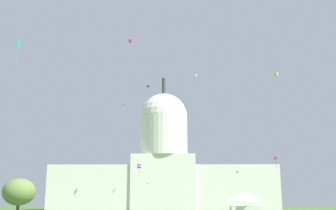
% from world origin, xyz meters
% --- Properties ---
extents(capitol_building, '(113.63, 24.65, 68.48)m').
position_xyz_m(capitol_building, '(-4.36, 187.95, 20.48)').
color(capitol_building, silver).
rests_on(capitol_building, ground_plane).
extents(event_tent, '(6.73, 7.74, 5.78)m').
position_xyz_m(event_tent, '(16.40, 65.77, 2.91)').
color(event_tent, white).
rests_on(event_tent, ground_plane).
extents(tree_west_mid, '(12.72, 12.76, 10.26)m').
position_xyz_m(tree_west_mid, '(-43.21, 93.39, 6.42)').
color(tree_west_mid, brown).
rests_on(tree_west_mid, ground_plane).
extents(kite_black_high, '(1.13, 1.12, 4.17)m').
position_xyz_m(kite_black_high, '(-10.60, 155.52, 54.83)').
color(kite_black_high, black).
extents(kite_violet_low, '(1.22, 1.28, 3.52)m').
position_xyz_m(kite_violet_low, '(-9.02, 94.48, 13.89)').
color(kite_violet_low, purple).
extents(kite_cyan_mid, '(0.55, 0.85, 3.79)m').
position_xyz_m(kite_cyan_mid, '(-24.27, 35.86, 28.47)').
color(kite_cyan_mid, '#33BCDB').
extents(kite_orange_mid, '(1.77, 1.44, 0.24)m').
position_xyz_m(kite_orange_mid, '(30.94, 137.82, 29.41)').
color(kite_orange_mid, orange).
extents(kite_turquoise_low, '(0.55, 0.35, 0.77)m').
position_xyz_m(kite_turquoise_low, '(-11.08, 165.63, 11.91)').
color(kite_turquoise_low, teal).
extents(kite_pink_high, '(1.47, 1.65, 4.02)m').
position_xyz_m(kite_pink_high, '(-15.65, 110.09, 35.42)').
color(kite_pink_high, pink).
extents(kite_magenta_high, '(1.38, 1.38, 2.56)m').
position_xyz_m(kite_magenta_high, '(-13.59, 106.45, 57.40)').
color(kite_magenta_high, '#D1339E').
extents(kite_red_low, '(0.69, 0.72, 2.83)m').
position_xyz_m(kite_red_low, '(26.83, 78.73, 14.38)').
color(kite_red_low, red).
extents(kite_green_low, '(0.82, 0.15, 0.96)m').
position_xyz_m(kite_green_low, '(28.49, 156.08, 16.31)').
color(kite_green_low, green).
extents(kite_yellow_mid, '(0.96, 0.96, 0.88)m').
position_xyz_m(kite_yellow_mid, '(25.98, 69.49, 33.82)').
color(kite_yellow_mid, yellow).
extents(kite_white_high, '(1.13, 0.78, 1.24)m').
position_xyz_m(kite_white_high, '(11.23, 153.40, 59.51)').
color(kite_white_high, white).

